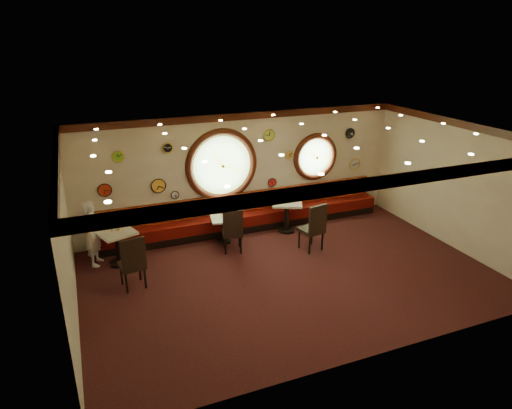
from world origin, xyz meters
name	(u,v)px	position (x,y,z in m)	size (l,w,h in m)	color
floor	(290,275)	(0.00, 0.00, 0.00)	(9.00, 6.00, 0.00)	#321015
ceiling	(294,136)	(0.00, 0.00, 3.20)	(9.00, 6.00, 0.02)	gold
wall_back	(243,172)	(0.00, 3.00, 1.60)	(9.00, 0.02, 3.20)	beige
wall_front	(376,275)	(0.00, -3.00, 1.60)	(9.00, 0.02, 3.20)	beige
wall_left	(66,244)	(-4.50, 0.00, 1.60)	(0.02, 6.00, 3.20)	beige
wall_right	(455,185)	(4.50, 0.00, 1.60)	(0.02, 6.00, 3.20)	beige
molding_back	(243,116)	(0.00, 2.95, 3.11)	(9.00, 0.10, 0.18)	#3B150A
molding_front	(384,182)	(0.00, -2.95, 3.11)	(9.00, 0.10, 0.18)	#3B150A
molding_left	(56,162)	(-4.45, 0.00, 3.11)	(0.10, 6.00, 0.18)	#3B150A
molding_right	(463,124)	(4.45, 0.00, 3.11)	(0.10, 6.00, 0.18)	#3B150A
banquette_base	(247,226)	(0.00, 2.72, 0.10)	(8.00, 0.55, 0.20)	black
banquette_seat	(247,218)	(0.00, 2.72, 0.35)	(8.00, 0.55, 0.30)	#550A07
banquette_back	(244,202)	(0.00, 2.94, 0.75)	(8.00, 0.10, 0.55)	#62070D
porthole_left_glass	(222,165)	(-0.60, 3.00, 1.85)	(1.66, 1.66, 0.02)	#83BA6F
porthole_left_frame	(222,165)	(-0.60, 2.98, 1.85)	(1.98, 1.98, 0.18)	#3B150A
porthole_left_ring	(222,166)	(-0.60, 2.95, 1.85)	(1.61, 1.61, 0.03)	gold
porthole_right_glass	(315,157)	(2.20, 3.00, 1.80)	(1.10, 1.10, 0.02)	#83BA6F
porthole_right_frame	(315,157)	(2.20, 2.98, 1.80)	(1.38, 1.38, 0.18)	#3B150A
porthole_right_ring	(316,157)	(2.20, 2.95, 1.80)	(1.09, 1.09, 0.03)	gold
wall_clock_0	(272,182)	(0.85, 2.96, 1.20)	(0.24, 0.24, 0.03)	red
wall_clock_1	(355,164)	(3.55, 2.96, 1.45)	(0.34, 0.34, 0.03)	silver
wall_clock_2	(168,148)	(-2.00, 2.96, 2.45)	(0.24, 0.24, 0.03)	black
wall_clock_3	(269,135)	(0.75, 2.96, 2.55)	(0.30, 0.30, 0.03)	#B8D743
wall_clock_4	(175,195)	(-1.90, 2.96, 1.20)	(0.20, 0.20, 0.03)	white
wall_clock_5	(158,186)	(-2.30, 2.96, 1.50)	(0.36, 0.36, 0.03)	yellow
wall_clock_6	(118,157)	(-3.20, 2.96, 2.35)	(0.26, 0.26, 0.03)	#84CE29
wall_clock_7	(105,190)	(-3.60, 2.96, 1.55)	(0.32, 0.32, 0.03)	red
wall_clock_8	(350,133)	(3.30, 2.96, 2.40)	(0.28, 0.28, 0.03)	black
wall_clock_9	(289,155)	(1.35, 2.96, 1.95)	(0.22, 0.22, 0.03)	#E1BC4B
table_a	(118,244)	(-3.51, 1.99, 0.53)	(0.97, 0.97, 0.84)	black
table_b	(223,227)	(-0.85, 2.21, 0.43)	(0.71, 0.71, 0.68)	black
table_c	(287,212)	(0.98, 2.24, 0.55)	(1.04, 1.04, 0.86)	black
chair_a	(133,260)	(-3.32, 0.72, 0.69)	(0.58, 0.58, 0.75)	black
chair_b	(233,228)	(-0.82, 1.56, 0.66)	(0.59, 0.59, 0.72)	black
chair_c	(314,224)	(1.09, 0.89, 0.71)	(0.62, 0.62, 0.77)	black
condiment_a_salt	(112,230)	(-3.60, 2.02, 0.89)	(0.03, 0.03, 0.10)	silver
condiment_b_salt	(221,216)	(-0.88, 2.27, 0.73)	(0.04, 0.04, 0.10)	#BCBCC1
condiment_c_salt	(285,200)	(0.93, 2.25, 0.92)	(0.04, 0.04, 0.11)	silver
condiment_a_pepper	(116,229)	(-3.50, 2.00, 0.89)	(0.04, 0.04, 0.10)	silver
condiment_b_pepper	(223,216)	(-0.83, 2.23, 0.72)	(0.03, 0.03, 0.10)	silver
condiment_c_pepper	(289,199)	(1.06, 2.26, 0.92)	(0.04, 0.04, 0.11)	silver
condiment_a_bottle	(118,227)	(-3.45, 2.04, 0.93)	(0.06, 0.06, 0.18)	gold
condiment_b_bottle	(224,213)	(-0.78, 2.33, 0.76)	(0.05, 0.05, 0.16)	orange
condiment_c_bottle	(290,197)	(1.12, 2.36, 0.95)	(0.05, 0.05, 0.16)	gold
waiter	(93,233)	(-4.00, 2.20, 0.80)	(0.58, 0.38, 1.60)	white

